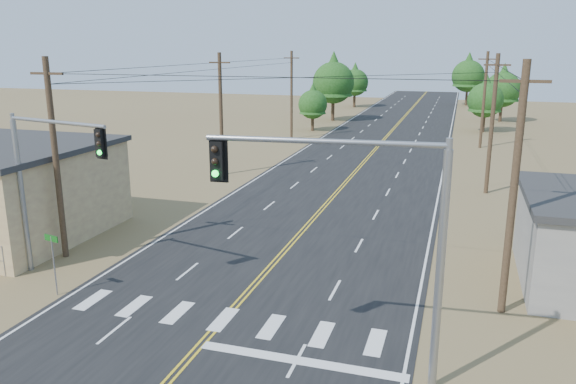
% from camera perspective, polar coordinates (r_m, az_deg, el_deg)
% --- Properties ---
extents(road, '(15.00, 200.00, 0.02)m').
position_cam_1_polar(road, '(42.60, 5.31, 0.33)').
color(road, black).
rests_on(road, ground).
extents(utility_pole_left_near, '(1.80, 0.30, 10.00)m').
position_cam_1_polar(utility_pole_left_near, '(29.81, -22.53, 3.17)').
color(utility_pole_left_near, '#4C3826').
rests_on(utility_pole_left_near, ground).
extents(utility_pole_left_mid, '(1.80, 0.30, 10.00)m').
position_cam_1_polar(utility_pole_left_mid, '(46.76, -6.82, 7.92)').
color(utility_pole_left_mid, '#4C3826').
rests_on(utility_pole_left_mid, ground).
extents(utility_pole_left_far, '(1.80, 0.30, 10.00)m').
position_cam_1_polar(utility_pole_left_far, '(65.46, 0.36, 9.89)').
color(utility_pole_left_far, '#4C3826').
rests_on(utility_pole_left_far, ground).
extents(utility_pole_right_near, '(1.80, 0.30, 10.00)m').
position_cam_1_polar(utility_pole_right_near, '(23.17, 21.95, 0.23)').
color(utility_pole_right_near, '#4C3826').
rests_on(utility_pole_right_near, ground).
extents(utility_pole_right_mid, '(1.80, 0.30, 10.00)m').
position_cam_1_polar(utility_pole_right_mid, '(42.84, 20.01, 6.55)').
color(utility_pole_right_mid, '#4C3826').
rests_on(utility_pole_right_mid, ground).
extents(utility_pole_right_far, '(1.80, 0.30, 10.00)m').
position_cam_1_polar(utility_pole_right_far, '(62.72, 19.29, 8.88)').
color(utility_pole_right_far, '#4C3826').
rests_on(utility_pole_right_far, ground).
extents(signal_mast_left, '(5.89, 1.67, 7.53)m').
position_cam_1_polar(signal_mast_left, '(27.24, -23.67, 1.99)').
color(signal_mast_left, gray).
rests_on(signal_mast_left, ground).
extents(signal_mast_right, '(7.30, 1.04, 7.94)m').
position_cam_1_polar(signal_mast_right, '(16.99, 8.28, -2.72)').
color(signal_mast_right, gray).
rests_on(signal_mast_right, ground).
extents(street_sign, '(0.80, 0.21, 2.72)m').
position_cam_1_polar(street_sign, '(26.00, -22.76, -5.95)').
color(street_sign, gray).
rests_on(street_sign, ground).
extents(tree_left_near, '(3.66, 3.66, 6.09)m').
position_cam_1_polar(tree_left_near, '(71.93, 2.53, 9.18)').
color(tree_left_near, '#3F2D1E').
rests_on(tree_left_near, ground).
extents(tree_left_mid, '(5.94, 5.94, 9.89)m').
position_cam_1_polar(tree_left_mid, '(82.02, 4.64, 11.43)').
color(tree_left_mid, '#3F2D1E').
rests_on(tree_left_mid, ground).
extents(tree_left_far, '(4.71, 4.71, 7.86)m').
position_cam_1_polar(tree_left_far, '(101.47, 6.82, 11.26)').
color(tree_left_far, '#3F2D1E').
rests_on(tree_left_far, ground).
extents(tree_right_near, '(4.34, 4.34, 7.23)m').
position_cam_1_polar(tree_right_near, '(74.91, 19.44, 9.13)').
color(tree_right_near, '#3F2D1E').
rests_on(tree_right_near, ground).
extents(tree_right_mid, '(4.97, 4.97, 8.28)m').
position_cam_1_polar(tree_right_mid, '(86.21, 21.01, 10.03)').
color(tree_right_mid, '#3F2D1E').
rests_on(tree_right_mid, ground).
extents(tree_right_far, '(5.76, 5.76, 9.60)m').
position_cam_1_polar(tree_right_far, '(108.86, 17.85, 11.46)').
color(tree_right_far, '#3F2D1E').
rests_on(tree_right_far, ground).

